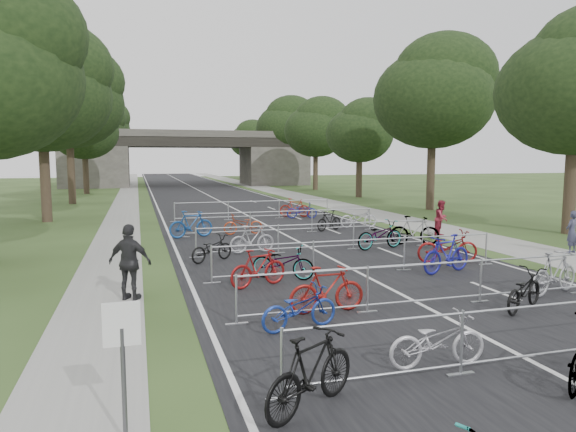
{
  "coord_description": "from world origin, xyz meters",
  "views": [
    {
      "loc": [
        -6.56,
        -3.39,
        3.56
      ],
      "look_at": [
        -0.39,
        17.58,
        1.1
      ],
      "focal_mm": 32.0,
      "sensor_mm": 36.0,
      "label": 1
    }
  ],
  "objects_px": {
    "pedestrian_a": "(572,232)",
    "overpass_bridge": "(189,159)",
    "pedestrian_c": "(130,263)",
    "park_sign": "(122,346)",
    "pedestrian_b": "(442,218)"
  },
  "relations": [
    {
      "from": "overpass_bridge",
      "to": "pedestrian_b",
      "type": "distance_m",
      "value": 48.52
    },
    {
      "from": "overpass_bridge",
      "to": "pedestrian_a",
      "type": "xyz_separation_m",
      "value": [
        9.06,
        -53.11,
        -2.73
      ]
    },
    {
      "from": "pedestrian_a",
      "to": "pedestrian_c",
      "type": "distance_m",
      "value": 15.99
    },
    {
      "from": "pedestrian_a",
      "to": "overpass_bridge",
      "type": "bearing_deg",
      "value": -97.69
    },
    {
      "from": "pedestrian_b",
      "to": "pedestrian_a",
      "type": "bearing_deg",
      "value": -99.41
    },
    {
      "from": "overpass_bridge",
      "to": "pedestrian_c",
      "type": "xyz_separation_m",
      "value": [
        -6.8,
        -55.16,
        -2.57
      ]
    },
    {
      "from": "park_sign",
      "to": "pedestrian_a",
      "type": "relative_size",
      "value": 1.14
    },
    {
      "from": "pedestrian_c",
      "to": "park_sign",
      "type": "bearing_deg",
      "value": 117.71
    },
    {
      "from": "park_sign",
      "to": "pedestrian_a",
      "type": "bearing_deg",
      "value": 29.27
    },
    {
      "from": "pedestrian_a",
      "to": "pedestrian_b",
      "type": "relative_size",
      "value": 0.98
    },
    {
      "from": "pedestrian_a",
      "to": "pedestrian_c",
      "type": "relative_size",
      "value": 0.83
    },
    {
      "from": "pedestrian_b",
      "to": "overpass_bridge",
      "type": "bearing_deg",
      "value": 64.93
    },
    {
      "from": "overpass_bridge",
      "to": "park_sign",
      "type": "xyz_separation_m",
      "value": [
        -6.8,
        -62.0,
        -2.27
      ]
    },
    {
      "from": "park_sign",
      "to": "overpass_bridge",
      "type": "bearing_deg",
      "value": 83.74
    },
    {
      "from": "overpass_bridge",
      "to": "pedestrian_b",
      "type": "bearing_deg",
      "value": -81.93
    }
  ]
}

